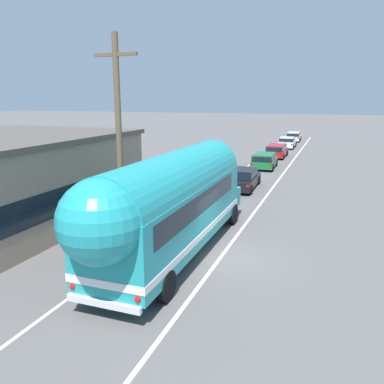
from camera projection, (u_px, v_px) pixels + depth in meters
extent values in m
plane|color=#565454|center=(221.00, 257.00, 15.42)|extent=(300.00, 300.00, 0.00)
cube|color=silver|center=(270.00, 191.00, 26.37)|extent=(0.14, 80.00, 0.01)
cube|color=silver|center=(219.00, 187.00, 27.57)|extent=(0.12, 80.00, 0.01)
cube|color=black|center=(69.00, 198.00, 17.26)|extent=(0.08, 12.00, 1.20)
cylinder|color=brown|center=(119.00, 147.00, 15.39)|extent=(0.24, 0.24, 8.50)
cube|color=brown|center=(115.00, 54.00, 14.58)|extent=(1.80, 0.12, 0.12)
cube|color=teal|center=(175.00, 213.00, 15.22)|extent=(2.53, 10.12, 2.30)
cylinder|color=teal|center=(174.00, 184.00, 14.95)|extent=(2.48, 10.02, 2.45)
sphere|color=teal|center=(101.00, 222.00, 10.38)|extent=(2.40, 2.40, 2.40)
cube|color=teal|center=(217.00, 196.00, 20.58)|extent=(2.26, 1.31, 0.95)
cube|color=white|center=(175.00, 229.00, 15.37)|extent=(2.57, 10.16, 0.24)
cube|color=black|center=(171.00, 200.00, 14.80)|extent=(2.55, 8.32, 0.76)
cube|color=black|center=(102.00, 240.00, 10.49)|extent=(2.00, 0.09, 0.84)
cube|color=white|center=(104.00, 282.00, 10.77)|extent=(0.80, 0.06, 0.90)
cube|color=silver|center=(103.00, 304.00, 10.83)|extent=(2.34, 0.15, 0.20)
sphere|color=red|center=(73.00, 286.00, 11.19)|extent=(0.20, 0.20, 0.20)
sphere|color=red|center=(138.00, 299.00, 10.48)|extent=(0.20, 0.20, 0.20)
cube|color=black|center=(214.00, 174.00, 19.72)|extent=(2.14, 0.11, 0.96)
cube|color=silver|center=(220.00, 196.00, 21.23)|extent=(0.90, 0.10, 0.56)
cylinder|color=black|center=(189.00, 210.00, 20.15)|extent=(0.26, 1.00, 1.00)
cylinder|color=black|center=(233.00, 214.00, 19.36)|extent=(0.26, 1.00, 1.00)
cylinder|color=black|center=(101.00, 274.00, 12.75)|extent=(0.26, 1.00, 1.00)
cylinder|color=black|center=(166.00, 286.00, 11.96)|extent=(0.26, 1.00, 1.00)
cube|color=black|center=(243.00, 181.00, 27.12)|extent=(1.94, 4.78, 0.60)
cube|color=black|center=(243.00, 173.00, 26.87)|extent=(1.66, 2.43, 0.55)
cube|color=black|center=(243.00, 173.00, 26.88)|extent=(1.72, 2.47, 0.43)
cube|color=red|center=(224.00, 185.00, 25.13)|extent=(0.20, 0.05, 0.14)
cube|color=red|center=(248.00, 186.00, 24.65)|extent=(0.20, 0.05, 0.14)
cylinder|color=black|center=(236.00, 178.00, 28.96)|extent=(0.22, 0.65, 0.64)
cylinder|color=black|center=(259.00, 180.00, 28.44)|extent=(0.22, 0.65, 0.64)
cylinder|color=black|center=(225.00, 188.00, 25.89)|extent=(0.22, 0.65, 0.64)
cylinder|color=black|center=(251.00, 190.00, 25.37)|extent=(0.22, 0.65, 0.64)
cube|color=#196633|center=(264.00, 162.00, 34.98)|extent=(2.01, 4.32, 0.60)
cube|color=#196633|center=(264.00, 157.00, 34.40)|extent=(1.77, 3.07, 0.55)
cube|color=black|center=(264.00, 157.00, 34.41)|extent=(1.83, 3.11, 0.43)
cube|color=red|center=(251.00, 164.00, 33.20)|extent=(0.20, 0.05, 0.14)
cube|color=red|center=(271.00, 165.00, 32.71)|extent=(0.20, 0.05, 0.14)
cylinder|color=black|center=(257.00, 162.00, 36.61)|extent=(0.22, 0.65, 0.64)
cylinder|color=black|center=(276.00, 163.00, 36.07)|extent=(0.22, 0.65, 0.64)
cylinder|color=black|center=(252.00, 167.00, 33.97)|extent=(0.22, 0.65, 0.64)
cylinder|color=black|center=(273.00, 168.00, 33.43)|extent=(0.22, 0.65, 0.64)
cube|color=#A5191E|center=(277.00, 152.00, 41.52)|extent=(1.85, 4.65, 0.60)
cube|color=#A5191E|center=(276.00, 147.00, 40.95)|extent=(1.65, 3.40, 0.55)
cube|color=black|center=(276.00, 148.00, 40.96)|extent=(1.71, 3.44, 0.43)
cube|color=red|center=(266.00, 153.00, 39.62)|extent=(0.20, 0.04, 0.14)
cube|color=red|center=(282.00, 154.00, 39.08)|extent=(0.20, 0.04, 0.14)
cylinder|color=black|center=(271.00, 152.00, 43.35)|extent=(0.20, 0.64, 0.64)
cylinder|color=black|center=(287.00, 153.00, 42.75)|extent=(0.20, 0.64, 0.64)
cylinder|color=black|center=(266.00, 156.00, 40.38)|extent=(0.20, 0.64, 0.64)
cylinder|color=black|center=(283.00, 157.00, 39.79)|extent=(0.20, 0.64, 0.64)
cube|color=white|center=(287.00, 144.00, 49.27)|extent=(1.89, 4.34, 0.60)
cube|color=white|center=(287.00, 139.00, 49.02)|extent=(1.69, 1.99, 0.55)
cube|color=black|center=(287.00, 140.00, 49.03)|extent=(1.75, 2.03, 0.43)
cube|color=red|center=(278.00, 144.00, 47.52)|extent=(0.20, 0.04, 0.14)
cube|color=red|center=(292.00, 145.00, 46.96)|extent=(0.20, 0.04, 0.14)
cylinder|color=black|center=(281.00, 144.00, 50.96)|extent=(0.20, 0.64, 0.64)
cylinder|color=black|center=(295.00, 144.00, 50.35)|extent=(0.20, 0.64, 0.64)
cylinder|color=black|center=(278.00, 146.00, 48.28)|extent=(0.20, 0.64, 0.64)
cylinder|color=black|center=(293.00, 147.00, 47.67)|extent=(0.20, 0.64, 0.64)
cube|color=silver|center=(294.00, 138.00, 57.06)|extent=(1.90, 4.51, 0.60)
cube|color=silver|center=(294.00, 134.00, 56.49)|extent=(1.68, 3.26, 0.55)
cube|color=black|center=(294.00, 134.00, 56.50)|extent=(1.74, 3.30, 0.43)
cube|color=red|center=(287.00, 138.00, 55.20)|extent=(0.20, 0.04, 0.14)
cube|color=red|center=(298.00, 138.00, 54.70)|extent=(0.20, 0.04, 0.14)
cylinder|color=black|center=(289.00, 138.00, 58.80)|extent=(0.21, 0.64, 0.64)
cylinder|color=black|center=(301.00, 138.00, 58.25)|extent=(0.21, 0.64, 0.64)
cylinder|color=black|center=(287.00, 140.00, 55.97)|extent=(0.21, 0.64, 0.64)
cylinder|color=black|center=(299.00, 140.00, 55.42)|extent=(0.21, 0.64, 0.64)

